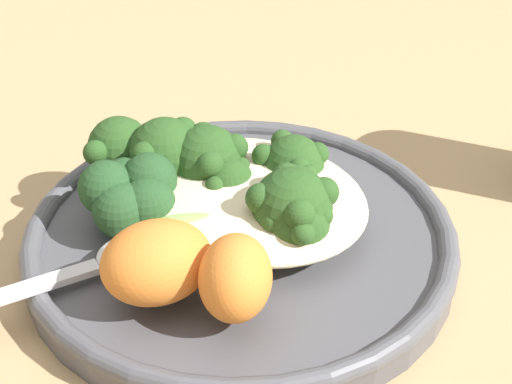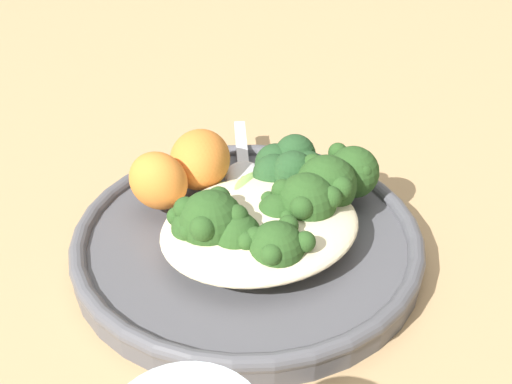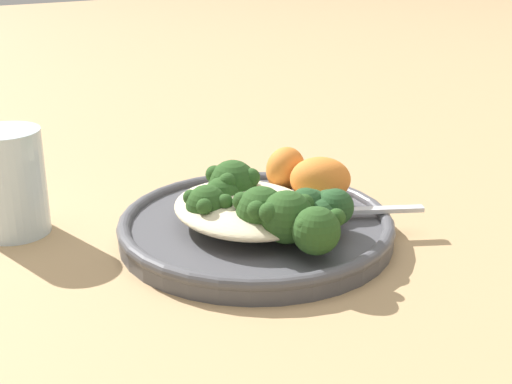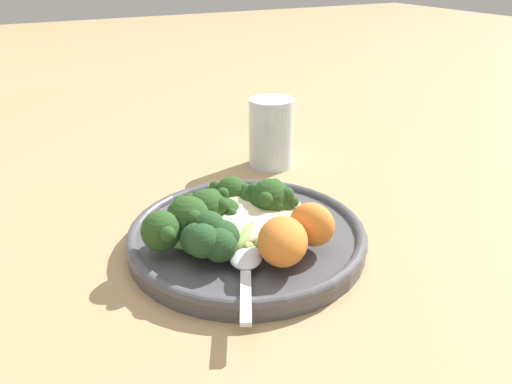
# 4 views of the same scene
# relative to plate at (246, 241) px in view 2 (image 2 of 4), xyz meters

# --- Properties ---
(ground_plane) EXTENTS (4.00, 4.00, 0.00)m
(ground_plane) POSITION_rel_plate_xyz_m (-0.01, 0.00, -0.01)
(ground_plane) COLOR tan
(plate) EXTENTS (0.24, 0.24, 0.02)m
(plate) POSITION_rel_plate_xyz_m (0.00, 0.00, 0.00)
(plate) COLOR #4C4C51
(plate) RESTS_ON ground_plane
(quinoa_mound) EXTENTS (0.14, 0.12, 0.02)m
(quinoa_mound) POSITION_rel_plate_xyz_m (-0.00, 0.02, 0.02)
(quinoa_mound) COLOR beige
(quinoa_mound) RESTS_ON plate
(broccoli_stalk_0) EXTENTS (0.09, 0.06, 0.03)m
(broccoli_stalk_0) POSITION_rel_plate_xyz_m (0.03, -0.01, 0.03)
(broccoli_stalk_0) COLOR #8EB25B
(broccoli_stalk_0) RESTS_ON plate
(broccoli_stalk_1) EXTENTS (0.09, 0.08, 0.04)m
(broccoli_stalk_1) POSITION_rel_plate_xyz_m (0.02, 0.00, 0.03)
(broccoli_stalk_1) COLOR #8EB25B
(broccoli_stalk_1) RESTS_ON plate
(broccoli_stalk_2) EXTENTS (0.06, 0.08, 0.03)m
(broccoli_stalk_2) POSITION_rel_plate_xyz_m (0.02, 0.02, 0.03)
(broccoli_stalk_2) COLOR #8EB25B
(broccoli_stalk_2) RESTS_ON plate
(broccoli_stalk_3) EXTENTS (0.06, 0.12, 0.04)m
(broccoli_stalk_3) POSITION_rel_plate_xyz_m (-0.00, 0.03, 0.03)
(broccoli_stalk_3) COLOR #8EB25B
(broccoli_stalk_3) RESTS_ON plate
(broccoli_stalk_4) EXTENTS (0.03, 0.08, 0.03)m
(broccoli_stalk_4) POSITION_rel_plate_xyz_m (-0.02, 0.01, 0.02)
(broccoli_stalk_4) COLOR #8EB25B
(broccoli_stalk_4) RESTS_ON plate
(broccoli_stalk_5) EXTENTS (0.05, 0.08, 0.04)m
(broccoli_stalk_5) POSITION_rel_plate_xyz_m (-0.03, 0.02, 0.03)
(broccoli_stalk_5) COLOR #8EB25B
(broccoli_stalk_5) RESTS_ON plate
(broccoli_stalk_6) EXTENTS (0.09, 0.09, 0.04)m
(broccoli_stalk_6) POSITION_rel_plate_xyz_m (-0.05, 0.01, 0.03)
(broccoli_stalk_6) COLOR #8EB25B
(broccoli_stalk_6) RESTS_ON plate
(broccoli_stalk_7) EXTENTS (0.10, 0.06, 0.04)m
(broccoli_stalk_7) POSITION_rel_plate_xyz_m (-0.08, -0.01, 0.03)
(broccoli_stalk_7) COLOR #8EB25B
(broccoli_stalk_7) RESTS_ON plate
(sweet_potato_chunk_0) EXTENTS (0.07, 0.07, 0.04)m
(sweet_potato_chunk_0) POSITION_rel_plate_xyz_m (0.00, -0.07, 0.03)
(sweet_potato_chunk_0) COLOR orange
(sweet_potato_chunk_0) RESTS_ON plate
(sweet_potato_chunk_1) EXTENTS (0.05, 0.06, 0.04)m
(sweet_potato_chunk_1) POSITION_rel_plate_xyz_m (0.04, -0.05, 0.03)
(sweet_potato_chunk_1) COLOR orange
(sweet_potato_chunk_1) RESTS_ON plate
(kale_tuft) EXTENTS (0.05, 0.05, 0.04)m
(kale_tuft) POSITION_rel_plate_xyz_m (-0.05, -0.03, 0.03)
(kale_tuft) COLOR #234723
(kale_tuft) RESTS_ON plate
(spoon) EXTENTS (0.07, 0.11, 0.01)m
(spoon) POSITION_rel_plate_xyz_m (-0.03, -0.06, 0.01)
(spoon) COLOR silver
(spoon) RESTS_ON plate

